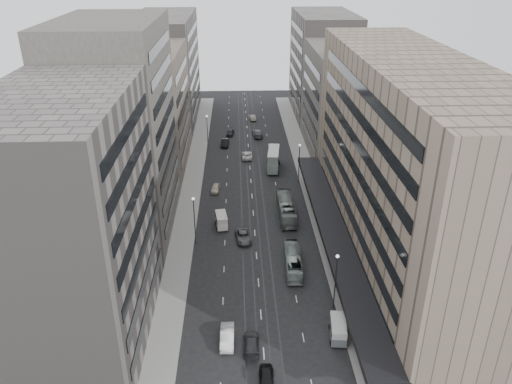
{
  "coord_description": "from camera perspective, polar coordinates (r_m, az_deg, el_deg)",
  "views": [
    {
      "loc": [
        -2.71,
        -57.54,
        42.81
      ],
      "look_at": [
        0.32,
        17.95,
        6.19
      ],
      "focal_mm": 35.0,
      "sensor_mm": 36.0,
      "label": 1
    }
  ],
  "objects": [
    {
      "name": "lamp_left_far",
      "position": [
        118.86,
        -5.6,
        7.29
      ],
      "size": [
        0.44,
        0.44,
        8.32
      ],
      "color": "#262628",
      "rests_on": "ground"
    },
    {
      "name": "lamp_right_near",
      "position": [
        65.79,
        9.12,
        -9.38
      ],
      "size": [
        0.44,
        0.44,
        8.32
      ],
      "color": "#262628",
      "rests_on": "ground"
    },
    {
      "name": "building_left_c",
      "position": [
        109.51,
        -12.25,
        9.2
      ],
      "size": [
        15.0,
        28.0,
        25.0
      ],
      "primitive_type": "cube",
      "color": "#75685B",
      "rests_on": "ground"
    },
    {
      "name": "building_left_a",
      "position": [
        59.84,
        -20.35,
        -3.61
      ],
      "size": [
        15.0,
        28.0,
        30.0
      ],
      "primitive_type": "cube",
      "color": "slate",
      "rests_on": "ground"
    },
    {
      "name": "sedan_2",
      "position": [
        81.86,
        -1.47,
        -5.12
      ],
      "size": [
        2.9,
        5.18,
        1.37
      ],
      "primitive_type": "imported",
      "rotation": [
        0.0,
        0.0,
        0.13
      ],
      "color": "#4E4E50",
      "rests_on": "ground"
    },
    {
      "name": "building_left_b",
      "position": [
        82.93,
        -15.39,
        6.79
      ],
      "size": [
        15.0,
        26.0,
        34.0
      ],
      "primitive_type": "cube",
      "color": "#4A4540",
      "rests_on": "ground"
    },
    {
      "name": "lamp_left_near",
      "position": [
        79.36,
        -7.08,
        -2.64
      ],
      "size": [
        0.44,
        0.44,
        8.32
      ],
      "color": "#262628",
      "rests_on": "ground"
    },
    {
      "name": "sedan_6",
      "position": [
        114.27,
        -1.04,
        4.22
      ],
      "size": [
        2.4,
        5.01,
        1.38
      ],
      "primitive_type": "imported",
      "rotation": [
        0.0,
        0.0,
        3.16
      ],
      "color": "white",
      "rests_on": "ground"
    },
    {
      "name": "building_left_d",
      "position": [
        140.8,
        -10.21,
        13.66
      ],
      "size": [
        15.0,
        38.0,
        28.0
      ],
      "primitive_type": "cube",
      "color": "slate",
      "rests_on": "ground"
    },
    {
      "name": "sedan_5",
      "position": [
        121.94,
        -3.57,
        5.65
      ],
      "size": [
        2.06,
        4.95,
        1.59
      ],
      "primitive_type": "imported",
      "rotation": [
        0.0,
        0.0,
        -0.08
      ],
      "color": "black",
      "rests_on": "ground"
    },
    {
      "name": "double_decker",
      "position": [
        107.68,
        2.0,
        3.79
      ],
      "size": [
        3.25,
        8.28,
        4.41
      ],
      "rotation": [
        0.0,
        0.0,
        -0.12
      ],
      "color": "gray",
      "rests_on": "ground"
    },
    {
      "name": "panel_van",
      "position": [
        85.47,
        -3.97,
        -3.22
      ],
      "size": [
        2.36,
        4.13,
        2.47
      ],
      "rotation": [
        0.0,
        0.0,
        0.13
      ],
      "color": "silver",
      "rests_on": "ground"
    },
    {
      "name": "pedestrian",
      "position": [
        66.29,
        12.72,
        -13.86
      ],
      "size": [
        0.72,
        0.48,
        1.98
      ],
      "primitive_type": "imported",
      "rotation": [
        0.0,
        0.0,
        3.14
      ],
      "color": "black",
      "rests_on": "sidewalk_right"
    },
    {
      "name": "ground",
      "position": [
        71.77,
        0.32,
        -10.76
      ],
      "size": [
        220.0,
        220.0,
        0.0
      ],
      "primitive_type": "plane",
      "color": "black",
      "rests_on": "ground"
    },
    {
      "name": "sedan_7",
      "position": [
        128.23,
        0.18,
        6.75
      ],
      "size": [
        2.64,
        5.91,
        1.68
      ],
      "primitive_type": "imported",
      "rotation": [
        0.0,
        0.0,
        3.19
      ],
      "color": "#58585B",
      "rests_on": "ground"
    },
    {
      "name": "sedan_8",
      "position": [
        129.38,
        -2.96,
        6.83
      ],
      "size": [
        2.2,
        4.37,
        1.43
      ],
      "primitive_type": "imported",
      "rotation": [
        0.0,
        0.0,
        -0.13
      ],
      "color": "black",
      "rests_on": "ground"
    },
    {
      "name": "sidewalk_left",
      "position": [
        104.62,
        -7.2,
        1.53
      ],
      "size": [
        4.0,
        125.0,
        0.15
      ],
      "primitive_type": "cube",
      "color": "gray",
      "rests_on": "ground"
    },
    {
      "name": "sedan_0",
      "position": [
        58.05,
        1.2,
        -20.63
      ],
      "size": [
        1.84,
        4.26,
        1.43
      ],
      "primitive_type": "imported",
      "rotation": [
        0.0,
        0.0,
        -0.03
      ],
      "color": "black",
      "rests_on": "ground"
    },
    {
      "name": "sidewalk_right",
      "position": [
        105.24,
        5.94,
        1.75
      ],
      "size": [
        4.0,
        125.0,
        0.15
      ],
      "primitive_type": "cube",
      "color": "gray",
      "rests_on": "ground"
    },
    {
      "name": "vw_microbus",
      "position": [
        63.77,
        9.37,
        -15.17
      ],
      "size": [
        2.39,
        4.51,
        2.34
      ],
      "rotation": [
        0.0,
        0.0,
        -0.12
      ],
      "color": "#555B5C",
      "rests_on": "ground"
    },
    {
      "name": "sedan_9",
      "position": [
        141.32,
        -0.42,
        8.52
      ],
      "size": [
        2.04,
        4.45,
        1.41
      ],
      "primitive_type": "imported",
      "rotation": [
        0.0,
        0.0,
        3.27
      ],
      "color": "#9F9A84",
      "rests_on": "ground"
    },
    {
      "name": "lamp_right_far",
      "position": [
        100.66,
        4.96,
        3.82
      ],
      "size": [
        0.44,
        0.44,
        8.32
      ],
      "color": "#262628",
      "rests_on": "ground"
    },
    {
      "name": "department_store",
      "position": [
        75.2,
        16.65,
        2.98
      ],
      "size": [
        19.2,
        60.0,
        30.0
      ],
      "color": "gray",
      "rests_on": "ground"
    },
    {
      "name": "sedan_3",
      "position": [
        62.04,
        -0.55,
        -16.9
      ],
      "size": [
        2.01,
        4.78,
        1.38
      ],
      "primitive_type": "imported",
      "rotation": [
        0.0,
        0.0,
        3.12
      ],
      "color": "#252628",
      "rests_on": "ground"
    },
    {
      "name": "sedan_1",
      "position": [
        62.82,
        -3.33,
        -16.19
      ],
      "size": [
        1.69,
        4.74,
        1.56
      ],
      "primitive_type": "imported",
      "rotation": [
        0.0,
        0.0,
        -0.01
      ],
      "color": "silver",
      "rests_on": "ground"
    },
    {
      "name": "sedan_4",
      "position": [
        98.42,
        -4.65,
        0.42
      ],
      "size": [
        2.01,
        4.11,
        1.35
      ],
      "primitive_type": "imported",
      "rotation": [
        0.0,
        0.0,
        -0.11
      ],
      "color": "beige",
      "rests_on": "ground"
    },
    {
      "name": "bus_far",
      "position": [
        88.74,
        3.47,
        -1.87
      ],
      "size": [
        2.69,
        11.41,
        3.18
      ],
      "primitive_type": "imported",
      "rotation": [
        0.0,
        0.0,
        3.14
      ],
      "color": "gray",
      "rests_on": "ground"
    },
    {
      "name": "building_right_far",
      "position": [
        144.52,
        7.62,
        14.14
      ],
      "size": [
        15.0,
        32.0,
        28.0
      ],
      "primitive_type": "cube",
      "color": "slate",
      "rests_on": "ground"
    },
    {
      "name": "bus_near",
      "position": [
        74.83,
        4.25,
        -7.89
      ],
      "size": [
        2.65,
        9.62,
        2.65
      ],
      "primitive_type": "imported",
      "rotation": [
        0.0,
        0.0,
        3.1
      ],
      "color": "gray",
      "rests_on": "ground"
    },
    {
      "name": "building_right_mid",
      "position": [
        116.34,
        9.95,
        10.12
      ],
      "size": [
        15.0,
        28.0,
        24.0
      ],
      "primitive_type": "cube",
      "color": "#4A4540",
      "rests_on": "ground"
    }
  ]
}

